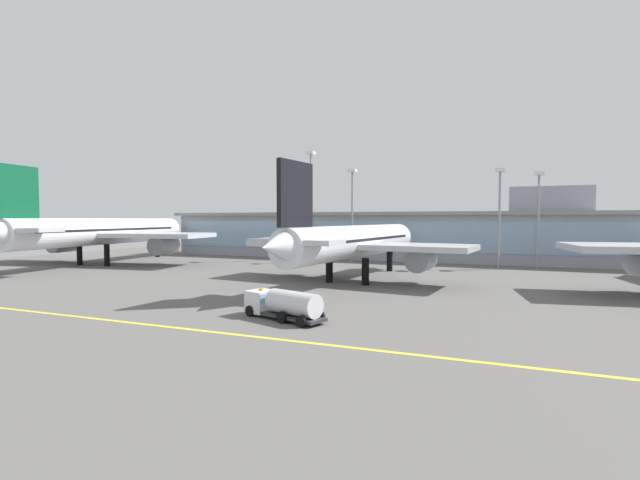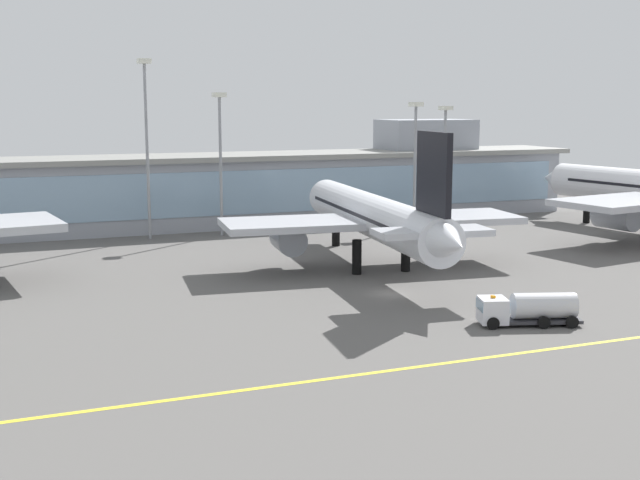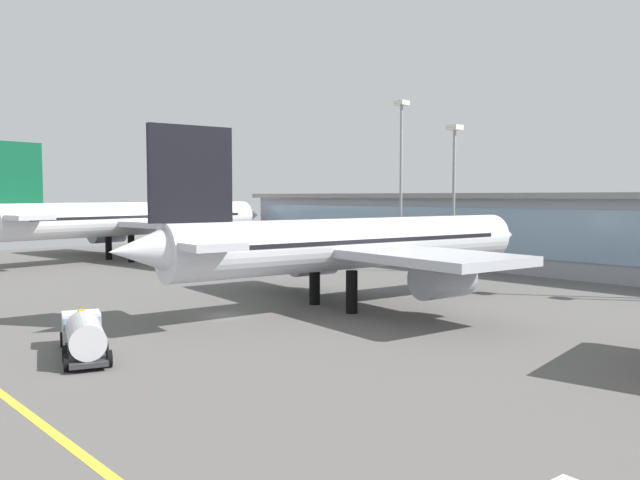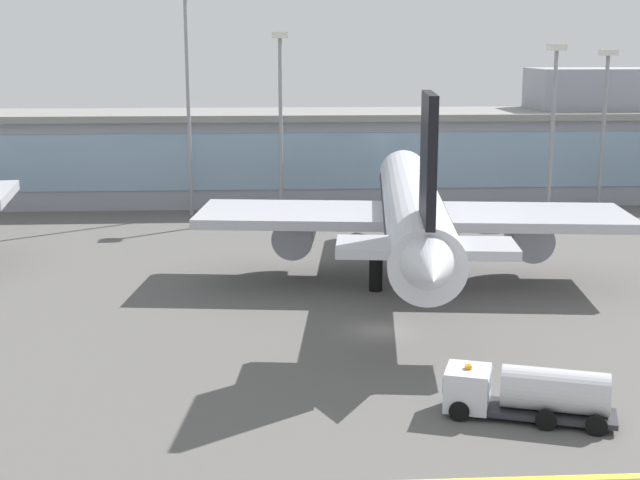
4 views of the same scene
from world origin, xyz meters
The scene contains 7 objects.
ground_plane centered at (0.00, 0.00, 0.00)m, with size 180.00×180.00×0.00m, color #5B5956.
terminal_building centered at (1.94, 53.55, 6.22)m, with size 118.24×14.00×16.61m.
airliner_near_left centered at (-54.23, 18.31, 6.91)m, with size 47.77×58.25×18.94m.
airliner_near_right centered at (4.11, 12.98, 6.12)m, with size 36.60×49.15×16.76m.
fuel_tanker_truck centered at (5.63, -15.16, 1.51)m, with size 9.35×5.33×2.90m.
apron_light_mast_west centered at (-16.88, 44.20, 16.58)m, with size 1.80×1.80×25.66m.
apron_light_mast_centre centered at (-6.33, 43.43, 14.00)m, with size 1.80×1.80×21.01m.
Camera 3 is at (48.61, -32.23, 10.96)m, focal length 35.88 mm.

